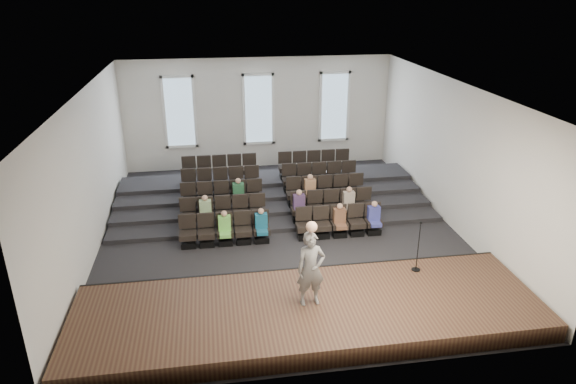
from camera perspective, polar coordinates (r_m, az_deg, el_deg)
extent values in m
plane|color=black|center=(17.82, -0.82, -4.45)|extent=(14.00, 14.00, 0.00)
cube|color=white|center=(16.19, -0.92, 11.59)|extent=(12.00, 14.00, 0.02)
cube|color=silver|center=(23.54, -3.30, 8.71)|extent=(12.00, 0.04, 5.00)
cube|color=silver|center=(10.57, 4.56, -9.25)|extent=(12.00, 0.04, 5.00)
cube|color=silver|center=(17.13, -21.24, 1.94)|extent=(0.04, 14.00, 5.00)
cube|color=silver|center=(18.61, 17.85, 3.96)|extent=(0.04, 14.00, 5.00)
cube|color=#452F1D|center=(13.37, 2.35, -13.23)|extent=(11.80, 3.60, 0.50)
cube|color=black|center=(14.82, 1.02, -9.31)|extent=(11.80, 0.06, 0.52)
cube|color=black|center=(19.87, -1.77, -1.27)|extent=(11.80, 4.80, 0.15)
cube|color=black|center=(20.32, -1.96, -0.49)|extent=(11.80, 3.75, 0.30)
cube|color=black|center=(20.78, -2.14, 0.25)|extent=(11.80, 2.70, 0.45)
cube|color=black|center=(21.23, -2.31, 0.97)|extent=(11.80, 1.65, 0.60)
cube|color=black|center=(17.13, -10.99, -5.68)|extent=(0.47, 0.43, 0.20)
cube|color=black|center=(16.99, -11.07, -4.76)|extent=(0.55, 0.50, 0.19)
cube|color=black|center=(17.00, -11.15, -3.21)|extent=(0.55, 0.08, 0.50)
cube|color=black|center=(17.10, -8.98, -5.57)|extent=(0.47, 0.43, 0.20)
cube|color=black|center=(16.96, -9.04, -4.65)|extent=(0.55, 0.50, 0.19)
cube|color=black|center=(16.97, -9.13, -3.09)|extent=(0.55, 0.08, 0.50)
cube|color=black|center=(17.10, -6.96, -5.46)|extent=(0.47, 0.43, 0.20)
cube|color=black|center=(16.96, -7.01, -4.53)|extent=(0.55, 0.50, 0.19)
cube|color=black|center=(16.97, -7.10, -2.98)|extent=(0.55, 0.08, 0.50)
cube|color=black|center=(17.12, -4.95, -5.33)|extent=(0.47, 0.43, 0.20)
cube|color=black|center=(16.98, -4.98, -4.40)|extent=(0.55, 0.50, 0.19)
cube|color=black|center=(16.99, -5.08, -2.85)|extent=(0.55, 0.08, 0.50)
cube|color=black|center=(17.17, -2.94, -5.20)|extent=(0.47, 0.43, 0.20)
cube|color=black|center=(17.02, -2.97, -4.27)|extent=(0.55, 0.50, 0.19)
cube|color=black|center=(17.03, -3.07, -2.73)|extent=(0.55, 0.08, 0.50)
cube|color=black|center=(17.35, 1.84, -4.86)|extent=(0.47, 0.43, 0.20)
cube|color=black|center=(17.21, 1.85, -3.94)|extent=(0.55, 0.50, 0.19)
cube|color=black|center=(17.22, 1.74, -2.42)|extent=(0.55, 0.08, 0.50)
cube|color=black|center=(17.46, 3.78, -4.72)|extent=(0.47, 0.43, 0.20)
cube|color=black|center=(17.32, 3.81, -3.80)|extent=(0.55, 0.50, 0.19)
cube|color=black|center=(17.33, 3.69, -2.28)|extent=(0.55, 0.08, 0.50)
cube|color=black|center=(17.59, 5.69, -4.57)|extent=(0.47, 0.43, 0.20)
cube|color=black|center=(17.46, 5.73, -3.66)|extent=(0.55, 0.50, 0.19)
cube|color=black|center=(17.47, 5.61, -2.15)|extent=(0.55, 0.08, 0.50)
cube|color=black|center=(17.74, 7.58, -4.41)|extent=(0.47, 0.43, 0.20)
cube|color=black|center=(17.61, 7.63, -3.51)|extent=(0.55, 0.50, 0.19)
cube|color=black|center=(17.62, 7.51, -2.02)|extent=(0.55, 0.08, 0.50)
cube|color=black|center=(17.91, 9.43, -4.26)|extent=(0.47, 0.43, 0.20)
cube|color=black|center=(17.78, 9.49, -3.36)|extent=(0.55, 0.50, 0.19)
cube|color=black|center=(17.79, 9.37, -1.89)|extent=(0.55, 0.08, 0.50)
cube|color=black|center=(18.00, -10.95, -3.71)|extent=(0.47, 0.43, 0.20)
cube|color=black|center=(17.87, -11.02, -2.81)|extent=(0.55, 0.50, 0.19)
cube|color=black|center=(17.89, -11.10, -1.34)|extent=(0.55, 0.08, 0.50)
cube|color=black|center=(17.98, -9.04, -3.60)|extent=(0.47, 0.43, 0.20)
cube|color=black|center=(17.84, -9.10, -2.70)|extent=(0.55, 0.50, 0.19)
cube|color=black|center=(17.87, -9.18, -1.23)|extent=(0.55, 0.08, 0.50)
cube|color=black|center=(17.98, -7.13, -3.49)|extent=(0.47, 0.43, 0.20)
cube|color=black|center=(17.84, -7.17, -2.59)|extent=(0.55, 0.50, 0.19)
cube|color=black|center=(17.87, -7.26, -1.12)|extent=(0.55, 0.08, 0.50)
cube|color=black|center=(18.00, -5.22, -3.37)|extent=(0.47, 0.43, 0.20)
cube|color=black|center=(17.86, -5.25, -2.48)|extent=(0.55, 0.50, 0.19)
cube|color=black|center=(17.89, -5.34, -1.00)|extent=(0.55, 0.08, 0.50)
cube|color=black|center=(18.03, -3.31, -3.25)|extent=(0.47, 0.43, 0.20)
cube|color=black|center=(17.90, -3.33, -2.36)|extent=(0.55, 0.50, 0.19)
cube|color=black|center=(17.93, -3.43, -0.89)|extent=(0.55, 0.08, 0.50)
cube|color=black|center=(18.21, 1.24, -2.95)|extent=(0.47, 0.43, 0.20)
cube|color=black|center=(18.08, 1.24, -2.07)|extent=(0.55, 0.50, 0.19)
cube|color=black|center=(18.11, 1.14, -0.61)|extent=(0.55, 0.08, 0.50)
cube|color=black|center=(18.32, 3.09, -2.83)|extent=(0.47, 0.43, 0.20)
cube|color=black|center=(18.19, 3.11, -1.94)|extent=(0.55, 0.50, 0.19)
cube|color=black|center=(18.21, 3.00, -0.50)|extent=(0.55, 0.08, 0.50)
cube|color=black|center=(18.44, 4.91, -2.70)|extent=(0.47, 0.43, 0.20)
cube|color=black|center=(18.31, 4.94, -1.82)|extent=(0.55, 0.50, 0.19)
cube|color=black|center=(18.34, 4.83, -0.39)|extent=(0.55, 0.08, 0.50)
cube|color=black|center=(18.59, 6.71, -2.57)|extent=(0.47, 0.43, 0.20)
cube|color=black|center=(18.46, 6.76, -1.70)|extent=(0.55, 0.50, 0.19)
cube|color=black|center=(18.48, 6.64, -0.27)|extent=(0.55, 0.08, 0.50)
cube|color=black|center=(18.75, 8.48, -2.44)|extent=(0.47, 0.43, 0.20)
cube|color=black|center=(18.62, 8.54, -1.57)|extent=(0.55, 0.50, 0.19)
cube|color=black|center=(18.65, 8.42, -0.16)|extent=(0.55, 0.08, 0.50)
cube|color=black|center=(18.89, -10.91, -1.92)|extent=(0.47, 0.42, 0.20)
cube|color=black|center=(18.76, -10.98, -1.05)|extent=(0.55, 0.50, 0.19)
cube|color=black|center=(18.80, -11.06, 0.34)|extent=(0.55, 0.08, 0.50)
cube|color=black|center=(18.87, -9.09, -1.81)|extent=(0.47, 0.42, 0.20)
cube|color=black|center=(18.74, -9.15, -0.95)|extent=(0.55, 0.50, 0.19)
cube|color=black|center=(18.78, -9.23, 0.45)|extent=(0.55, 0.08, 0.50)
cube|color=black|center=(18.87, -7.28, -1.71)|extent=(0.47, 0.42, 0.20)
cube|color=black|center=(18.74, -7.32, -0.84)|extent=(0.55, 0.50, 0.19)
cube|color=black|center=(18.78, -7.40, 0.56)|extent=(0.55, 0.08, 0.50)
cube|color=black|center=(18.89, -5.46, -1.60)|extent=(0.47, 0.42, 0.20)
cube|color=black|center=(18.76, -5.49, -0.73)|extent=(0.55, 0.50, 0.19)
cube|color=black|center=(18.80, -5.58, 0.67)|extent=(0.55, 0.08, 0.50)
cube|color=black|center=(18.92, -3.64, -1.49)|extent=(0.47, 0.42, 0.20)
cube|color=black|center=(18.80, -3.67, -0.62)|extent=(0.55, 0.50, 0.19)
cube|color=black|center=(18.84, -3.76, 0.77)|extent=(0.55, 0.08, 0.50)
cube|color=black|center=(19.09, 0.69, -1.22)|extent=(0.47, 0.42, 0.20)
cube|color=black|center=(18.97, 0.69, -0.36)|extent=(0.55, 0.50, 0.19)
cube|color=black|center=(19.01, 0.60, 1.02)|extent=(0.55, 0.08, 0.50)
cube|color=black|center=(19.19, 2.46, -1.11)|extent=(0.47, 0.42, 0.20)
cube|color=black|center=(19.07, 2.47, -0.25)|extent=(0.55, 0.50, 0.19)
cube|color=black|center=(19.11, 2.37, 1.12)|extent=(0.55, 0.08, 0.50)
cube|color=black|center=(19.31, 4.20, -1.00)|extent=(0.47, 0.42, 0.20)
cube|color=black|center=(19.19, 4.23, -0.15)|extent=(0.55, 0.50, 0.19)
cube|color=black|center=(19.23, 4.13, 1.22)|extent=(0.55, 0.08, 0.50)
cube|color=black|center=(19.45, 5.93, -0.89)|extent=(0.47, 0.42, 0.20)
cube|color=black|center=(19.33, 5.96, -0.04)|extent=(0.55, 0.50, 0.19)
cube|color=black|center=(19.37, 5.86, 1.31)|extent=(0.55, 0.08, 0.50)
cube|color=black|center=(19.60, 7.63, -0.78)|extent=(0.47, 0.42, 0.20)
cube|color=black|center=(19.49, 7.67, 0.06)|extent=(0.55, 0.50, 0.19)
cube|color=black|center=(19.52, 7.56, 1.41)|extent=(0.55, 0.08, 0.50)
cube|color=black|center=(19.79, -10.88, -0.29)|extent=(0.47, 0.42, 0.20)
cube|color=black|center=(19.68, -10.94, 0.55)|extent=(0.55, 0.50, 0.19)
cube|color=black|center=(19.73, -11.02, 1.87)|extent=(0.55, 0.08, 0.50)
cube|color=black|center=(19.78, -9.15, -0.19)|extent=(0.47, 0.42, 0.20)
cube|color=black|center=(19.66, -9.20, 0.65)|extent=(0.55, 0.50, 0.19)
cube|color=black|center=(19.71, -9.28, 1.98)|extent=(0.55, 0.08, 0.50)
cube|color=black|center=(19.77, -7.41, -0.08)|extent=(0.47, 0.42, 0.20)
cube|color=black|center=(19.66, -7.45, 0.75)|extent=(0.55, 0.50, 0.19)
cube|color=black|center=(19.71, -7.53, 2.08)|extent=(0.55, 0.08, 0.50)
cube|color=black|center=(19.79, -5.68, 0.02)|extent=(0.47, 0.42, 0.20)
cube|color=black|center=(19.68, -5.71, 0.85)|extent=(0.55, 0.50, 0.19)
cube|color=black|center=(19.73, -5.79, 2.18)|extent=(0.55, 0.08, 0.50)
cube|color=black|center=(19.83, -3.95, 0.12)|extent=(0.47, 0.42, 0.20)
cube|color=black|center=(19.71, -3.97, 0.95)|extent=(0.55, 0.50, 0.19)
cube|color=black|center=(19.77, -4.06, 2.28)|extent=(0.55, 0.08, 0.50)
cube|color=black|center=(19.99, 0.19, 0.36)|extent=(0.47, 0.42, 0.20)
cube|color=black|center=(19.88, 0.20, 1.19)|extent=(0.55, 0.50, 0.19)
cube|color=black|center=(19.93, 0.10, 2.50)|extent=(0.55, 0.08, 0.50)
cube|color=black|center=(20.09, 1.89, 0.46)|extent=(0.47, 0.42, 0.20)
cube|color=black|center=(19.97, 1.90, 1.29)|extent=(0.55, 0.50, 0.19)
cube|color=black|center=(20.02, 1.80, 2.59)|extent=(0.55, 0.08, 0.50)
cube|color=black|center=(20.20, 3.56, 0.56)|extent=(0.47, 0.42, 0.20)
cube|color=black|center=(20.09, 3.58, 1.38)|extent=(0.55, 0.50, 0.19)
cube|color=black|center=(20.14, 3.48, 2.68)|extent=(0.55, 0.08, 0.50)
cube|color=black|center=(20.33, 5.21, 0.65)|extent=(0.47, 0.42, 0.20)
cube|color=black|center=(20.22, 5.24, 1.47)|extent=(0.55, 0.50, 0.19)
cube|color=black|center=(20.27, 5.14, 2.76)|extent=(0.55, 0.08, 0.50)
cube|color=black|center=(20.48, 6.84, 0.75)|extent=(0.47, 0.42, 0.20)
cube|color=black|center=(20.37, 6.88, 1.56)|extent=(0.55, 0.50, 0.19)
cube|color=black|center=(20.42, 6.78, 2.84)|extent=(0.55, 0.08, 0.50)
cube|color=black|center=(20.72, -10.85, 1.20)|extent=(0.47, 0.42, 0.20)
cube|color=black|center=(20.61, -10.91, 2.00)|extent=(0.55, 0.50, 0.19)
cube|color=black|center=(20.67, -10.98, 3.27)|extent=(0.55, 0.08, 0.50)
cube|color=black|center=(20.70, -9.19, 1.30)|extent=(0.47, 0.42, 0.20)
cube|color=black|center=(20.59, -9.24, 2.10)|extent=(0.55, 0.50, 0.19)
cube|color=black|center=(20.65, -9.32, 3.37)|extent=(0.55, 0.08, 0.50)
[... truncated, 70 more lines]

